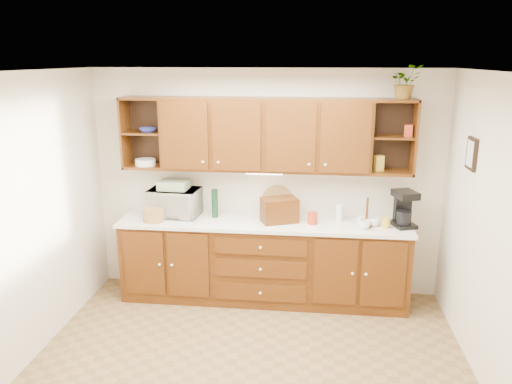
% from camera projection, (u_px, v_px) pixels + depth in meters
% --- Properties ---
extents(floor, '(4.00, 4.00, 0.00)m').
position_uv_depth(floor, '(247.00, 373.00, 4.42)').
color(floor, olive).
rests_on(floor, ground).
extents(ceiling, '(4.00, 4.00, 0.00)m').
position_uv_depth(ceiling, '(245.00, 72.00, 3.75)').
color(ceiling, white).
rests_on(ceiling, back_wall).
extents(back_wall, '(4.00, 0.00, 4.00)m').
position_uv_depth(back_wall, '(266.00, 183.00, 5.77)').
color(back_wall, beige).
rests_on(back_wall, floor).
extents(left_wall, '(0.00, 3.50, 3.50)m').
position_uv_depth(left_wall, '(17.00, 226.00, 4.31)').
color(left_wall, beige).
rests_on(left_wall, floor).
extents(right_wall, '(0.00, 3.50, 3.50)m').
position_uv_depth(right_wall, '(501.00, 245.00, 3.87)').
color(right_wall, beige).
rests_on(right_wall, floor).
extents(base_cabinets, '(3.20, 0.60, 0.90)m').
position_uv_depth(base_cabinets, '(263.00, 262.00, 5.70)').
color(base_cabinets, '#3B1B06').
rests_on(base_cabinets, floor).
extents(countertop, '(3.24, 0.64, 0.04)m').
position_uv_depth(countertop, '(263.00, 223.00, 5.57)').
color(countertop, white).
rests_on(countertop, base_cabinets).
extents(upper_cabinets, '(3.20, 0.33, 0.80)m').
position_uv_depth(upper_cabinets, '(266.00, 134.00, 5.46)').
color(upper_cabinets, '#3B1B06').
rests_on(upper_cabinets, back_wall).
extents(undercabinet_light, '(0.40, 0.05, 0.02)m').
position_uv_depth(undercabinet_light, '(264.00, 173.00, 5.52)').
color(undercabinet_light, white).
rests_on(undercabinet_light, upper_cabinets).
extents(framed_picture, '(0.03, 0.24, 0.30)m').
position_uv_depth(framed_picture, '(472.00, 154.00, 4.59)').
color(framed_picture, black).
rests_on(framed_picture, right_wall).
extents(wicker_basket, '(0.28, 0.28, 0.14)m').
position_uv_depth(wicker_basket, '(154.00, 215.00, 5.55)').
color(wicker_basket, '#9D6F41').
rests_on(wicker_basket, countertop).
extents(microwave, '(0.59, 0.42, 0.31)m').
position_uv_depth(microwave, '(174.00, 202.00, 5.73)').
color(microwave, beige).
rests_on(microwave, countertop).
extents(towel_stack, '(0.34, 0.26, 0.10)m').
position_uv_depth(towel_stack, '(174.00, 185.00, 5.68)').
color(towel_stack, '#D7CD65').
rests_on(towel_stack, microwave).
extents(wine_bottle, '(0.08, 0.08, 0.33)m').
position_uv_depth(wine_bottle, '(215.00, 203.00, 5.67)').
color(wine_bottle, black).
rests_on(wine_bottle, countertop).
extents(woven_tray, '(0.37, 0.14, 0.35)m').
position_uv_depth(woven_tray, '(277.00, 214.00, 5.78)').
color(woven_tray, '#9D6F41').
rests_on(woven_tray, countertop).
extents(bread_box, '(0.45, 0.37, 0.27)m').
position_uv_depth(bread_box, '(279.00, 210.00, 5.51)').
color(bread_box, '#3B1B06').
rests_on(bread_box, countertop).
extents(mug_tree, '(0.28, 0.29, 0.32)m').
position_uv_depth(mug_tree, '(366.00, 222.00, 5.38)').
color(mug_tree, '#3B1B06').
rests_on(mug_tree, countertop).
extents(canister_red, '(0.13, 0.13, 0.13)m').
position_uv_depth(canister_red, '(313.00, 218.00, 5.46)').
color(canister_red, '#A62E18').
rests_on(canister_red, countertop).
extents(canister_white, '(0.09, 0.09, 0.19)m').
position_uv_depth(canister_white, '(339.00, 212.00, 5.56)').
color(canister_white, white).
rests_on(canister_white, countertop).
extents(canister_yellow, '(0.12, 0.12, 0.11)m').
position_uv_depth(canister_yellow, '(386.00, 223.00, 5.34)').
color(canister_yellow, gold).
rests_on(canister_yellow, countertop).
extents(coffee_maker, '(0.29, 0.33, 0.39)m').
position_uv_depth(coffee_maker, '(404.00, 209.00, 5.37)').
color(coffee_maker, black).
rests_on(coffee_maker, countertop).
extents(bowl_stack, '(0.25, 0.25, 0.05)m').
position_uv_depth(bowl_stack, '(148.00, 130.00, 5.56)').
color(bowl_stack, '#293396').
rests_on(bowl_stack, upper_cabinets).
extents(plate_stack, '(0.25, 0.25, 0.07)m').
position_uv_depth(plate_stack, '(145.00, 162.00, 5.67)').
color(plate_stack, white).
rests_on(plate_stack, upper_cabinets).
extents(pantry_box_yellow, '(0.12, 0.10, 0.17)m').
position_uv_depth(pantry_box_yellow, '(379.00, 163.00, 5.39)').
color(pantry_box_yellow, gold).
rests_on(pantry_box_yellow, upper_cabinets).
extents(pantry_box_red, '(0.10, 0.09, 0.13)m').
position_uv_depth(pantry_box_red, '(409.00, 131.00, 5.24)').
color(pantry_box_red, '#A62E18').
rests_on(pantry_box_red, upper_cabinets).
extents(potted_plant, '(0.38, 0.36, 0.35)m').
position_uv_depth(potted_plant, '(405.00, 82.00, 5.08)').
color(potted_plant, '#999999').
rests_on(potted_plant, upper_cabinets).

